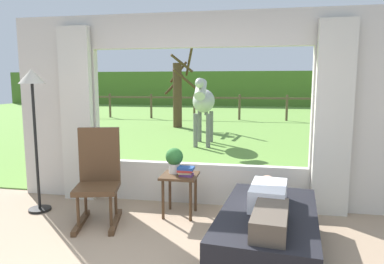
{
  "coord_description": "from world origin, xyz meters",
  "views": [
    {
      "loc": [
        0.78,
        -2.38,
        1.65
      ],
      "look_at": [
        0.0,
        1.8,
        1.05
      ],
      "focal_mm": 32.96,
      "sensor_mm": 36.0,
      "label": 1
    }
  ],
  "objects_px": {
    "reclining_person": "(269,203)",
    "rocking_chair": "(98,177)",
    "side_table": "(180,182)",
    "book_stack": "(186,171)",
    "recliner_sofa": "(268,231)",
    "horse": "(203,102)",
    "pasture_tree": "(178,92)",
    "floor_lamp_left": "(33,97)",
    "potted_plant": "(174,159)"
  },
  "relations": [
    {
      "from": "side_table",
      "to": "floor_lamp_left",
      "type": "relative_size",
      "value": 0.29
    },
    {
      "from": "floor_lamp_left",
      "to": "reclining_person",
      "type": "bearing_deg",
      "value": -12.98
    },
    {
      "from": "reclining_person",
      "to": "rocking_chair",
      "type": "xyz_separation_m",
      "value": [
        -1.95,
        0.47,
        0.02
      ]
    },
    {
      "from": "pasture_tree",
      "to": "potted_plant",
      "type": "bearing_deg",
      "value": -77.53
    },
    {
      "from": "side_table",
      "to": "pasture_tree",
      "type": "distance_m",
      "value": 8.58
    },
    {
      "from": "potted_plant",
      "to": "book_stack",
      "type": "xyz_separation_m",
      "value": [
        0.17,
        -0.12,
        -0.12
      ]
    },
    {
      "from": "horse",
      "to": "side_table",
      "type": "bearing_deg",
      "value": 93.05
    },
    {
      "from": "reclining_person",
      "to": "potted_plant",
      "type": "bearing_deg",
      "value": 147.62
    },
    {
      "from": "recliner_sofa",
      "to": "book_stack",
      "type": "bearing_deg",
      "value": 148.85
    },
    {
      "from": "potted_plant",
      "to": "pasture_tree",
      "type": "relative_size",
      "value": 0.11
    },
    {
      "from": "rocking_chair",
      "to": "side_table",
      "type": "height_order",
      "value": "rocking_chair"
    },
    {
      "from": "floor_lamp_left",
      "to": "pasture_tree",
      "type": "height_order",
      "value": "pasture_tree"
    },
    {
      "from": "reclining_person",
      "to": "side_table",
      "type": "bearing_deg",
      "value": 147.48
    },
    {
      "from": "floor_lamp_left",
      "to": "horse",
      "type": "relative_size",
      "value": 1.0
    },
    {
      "from": "horse",
      "to": "pasture_tree",
      "type": "xyz_separation_m",
      "value": [
        -1.45,
        3.46,
        0.15
      ]
    },
    {
      "from": "book_stack",
      "to": "reclining_person",
      "type": "bearing_deg",
      "value": -39.28
    },
    {
      "from": "reclining_person",
      "to": "book_stack",
      "type": "distance_m",
      "value": 1.25
    },
    {
      "from": "recliner_sofa",
      "to": "pasture_tree",
      "type": "relative_size",
      "value": 0.62
    },
    {
      "from": "rocking_chair",
      "to": "pasture_tree",
      "type": "xyz_separation_m",
      "value": [
        -1.01,
        8.7,
        0.76
      ]
    },
    {
      "from": "reclining_person",
      "to": "rocking_chair",
      "type": "distance_m",
      "value": 2.01
    },
    {
      "from": "recliner_sofa",
      "to": "reclining_person",
      "type": "distance_m",
      "value": 0.31
    },
    {
      "from": "rocking_chair",
      "to": "floor_lamp_left",
      "type": "height_order",
      "value": "floor_lamp_left"
    },
    {
      "from": "potted_plant",
      "to": "floor_lamp_left",
      "type": "distance_m",
      "value": 1.92
    },
    {
      "from": "book_stack",
      "to": "floor_lamp_left",
      "type": "distance_m",
      "value": 2.11
    },
    {
      "from": "floor_lamp_left",
      "to": "recliner_sofa",
      "type": "bearing_deg",
      "value": -12.03
    },
    {
      "from": "side_table",
      "to": "rocking_chair",
      "type": "bearing_deg",
      "value": -157.21
    },
    {
      "from": "reclining_person",
      "to": "potted_plant",
      "type": "xyz_separation_m",
      "value": [
        -1.14,
        0.91,
        0.18
      ]
    },
    {
      "from": "rocking_chair",
      "to": "side_table",
      "type": "bearing_deg",
      "value": 8.52
    },
    {
      "from": "pasture_tree",
      "to": "recliner_sofa",
      "type": "bearing_deg",
      "value": -72.01
    },
    {
      "from": "horse",
      "to": "pasture_tree",
      "type": "relative_size",
      "value": 0.63
    },
    {
      "from": "potted_plant",
      "to": "pasture_tree",
      "type": "height_order",
      "value": "pasture_tree"
    },
    {
      "from": "recliner_sofa",
      "to": "rocking_chair",
      "type": "bearing_deg",
      "value": 174.07
    },
    {
      "from": "side_table",
      "to": "pasture_tree",
      "type": "height_order",
      "value": "pasture_tree"
    },
    {
      "from": "rocking_chair",
      "to": "potted_plant",
      "type": "xyz_separation_m",
      "value": [
        0.82,
        0.44,
        0.16
      ]
    },
    {
      "from": "side_table",
      "to": "potted_plant",
      "type": "height_order",
      "value": "potted_plant"
    },
    {
      "from": "recliner_sofa",
      "to": "horse",
      "type": "height_order",
      "value": "horse"
    },
    {
      "from": "floor_lamp_left",
      "to": "horse",
      "type": "xyz_separation_m",
      "value": [
        1.37,
        5.05,
        -0.31
      ]
    },
    {
      "from": "reclining_person",
      "to": "floor_lamp_left",
      "type": "relative_size",
      "value": 0.79
    },
    {
      "from": "recliner_sofa",
      "to": "pasture_tree",
      "type": "xyz_separation_m",
      "value": [
        -2.96,
        9.12,
        1.09
      ]
    },
    {
      "from": "book_stack",
      "to": "rocking_chair",
      "type": "bearing_deg",
      "value": -162.17
    },
    {
      "from": "potted_plant",
      "to": "horse",
      "type": "height_order",
      "value": "horse"
    },
    {
      "from": "potted_plant",
      "to": "floor_lamp_left",
      "type": "bearing_deg",
      "value": -171.92
    },
    {
      "from": "book_stack",
      "to": "horse",
      "type": "distance_m",
      "value": 4.98
    },
    {
      "from": "reclining_person",
      "to": "floor_lamp_left",
      "type": "xyz_separation_m",
      "value": [
        -2.88,
        0.66,
        0.94
      ]
    },
    {
      "from": "book_stack",
      "to": "pasture_tree",
      "type": "relative_size",
      "value": 0.07
    },
    {
      "from": "rocking_chair",
      "to": "floor_lamp_left",
      "type": "relative_size",
      "value": 0.62
    },
    {
      "from": "book_stack",
      "to": "floor_lamp_left",
      "type": "xyz_separation_m",
      "value": [
        -1.91,
        -0.13,
        0.88
      ]
    },
    {
      "from": "side_table",
      "to": "book_stack",
      "type": "xyz_separation_m",
      "value": [
        0.09,
        -0.06,
        0.16
      ]
    },
    {
      "from": "reclining_person",
      "to": "book_stack",
      "type": "xyz_separation_m",
      "value": [
        -0.97,
        0.79,
        0.06
      ]
    },
    {
      "from": "rocking_chair",
      "to": "book_stack",
      "type": "bearing_deg",
      "value": 3.56
    }
  ]
}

